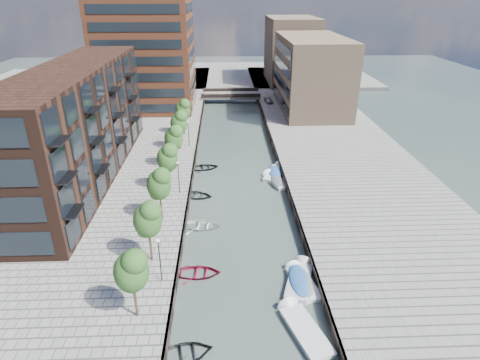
{
  "coord_description": "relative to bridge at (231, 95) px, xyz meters",
  "views": [
    {
      "loc": [
        -1.73,
        -19.19,
        23.22
      ],
      "look_at": [
        0.0,
        22.17,
        3.5
      ],
      "focal_mm": 30.0,
      "sensor_mm": 36.0,
      "label": 1
    }
  ],
  "objects": [
    {
      "name": "sloop_1",
      "position": [
        -5.35,
        -47.1,
        -1.39
      ],
      "size": [
        4.72,
        3.85,
        0.86
      ],
      "primitive_type": "imported",
      "rotation": [
        0.0,
        0.0,
        1.33
      ],
      "color": "#222325",
      "rests_on": "ground"
    },
    {
      "name": "tree_5",
      "position": [
        -8.5,
        -33.0,
        3.92
      ],
      "size": [
        2.5,
        2.5,
        5.95
      ],
      "color": "#382619",
      "rests_on": "quay_left"
    },
    {
      "name": "tan_block_far",
      "position": [
        16.0,
        16.0,
        7.61
      ],
      "size": [
        12.0,
        20.0,
        16.0
      ],
      "primitive_type": "cube",
      "color": "#8B6E55",
      "rests_on": "quay_right"
    },
    {
      "name": "motorboat_1",
      "position": [
        4.82,
        -63.63,
        -1.2
      ],
      "size": [
        2.6,
        5.01,
        1.59
      ],
      "color": "white",
      "rests_on": "ground"
    },
    {
      "name": "motorboat_0",
      "position": [
        4.68,
        -63.34,
        -1.17
      ],
      "size": [
        3.35,
        5.71,
        1.8
      ],
      "color": "silver",
      "rests_on": "ground"
    },
    {
      "name": "motorboat_4",
      "position": [
        4.96,
        -43.21,
        -1.18
      ],
      "size": [
        3.35,
        5.36,
        1.69
      ],
      "color": "white",
      "rests_on": "ground"
    },
    {
      "name": "lamp_1",
      "position": [
        -7.2,
        -48.0,
        2.12
      ],
      "size": [
        0.24,
        0.24,
        4.12
      ],
      "color": "black",
      "rests_on": "quay_left"
    },
    {
      "name": "sloop_0",
      "position": [
        -4.75,
        -71.0,
        -1.39
      ],
      "size": [
        4.64,
        3.76,
        0.85
      ],
      "primitive_type": "imported",
      "rotation": [
        0.0,
        0.0,
        1.8
      ],
      "color": "black",
      "rests_on": "ground"
    },
    {
      "name": "tree_0",
      "position": [
        -8.5,
        -68.0,
        3.92
      ],
      "size": [
        2.5,
        2.5,
        5.95
      ],
      "color": "#382619",
      "rests_on": "quay_left"
    },
    {
      "name": "tree_6",
      "position": [
        -8.5,
        -26.0,
        3.92
      ],
      "size": [
        2.5,
        2.5,
        5.95
      ],
      "color": "#382619",
      "rests_on": "quay_left"
    },
    {
      "name": "quay_right",
      "position": [
        16.0,
        -32.0,
        -0.89
      ],
      "size": [
        20.0,
        140.0,
        1.0
      ],
      "primitive_type": "cube",
      "color": "gray",
      "rests_on": "ground"
    },
    {
      "name": "quay_left",
      "position": [
        -36.0,
        -32.0,
        -0.89
      ],
      "size": [
        60.0,
        140.0,
        1.0
      ],
      "primitive_type": "cube",
      "color": "gray",
      "rests_on": "ground"
    },
    {
      "name": "quay_wall_left",
      "position": [
        -6.1,
        -32.0,
        -0.89
      ],
      "size": [
        0.25,
        140.0,
        1.0
      ],
      "primitive_type": "cube",
      "color": "#332823",
      "rests_on": "ground"
    },
    {
      "name": "car",
      "position": [
        8.0,
        -5.87,
        0.21
      ],
      "size": [
        1.97,
        3.69,
        1.19
      ],
      "primitive_type": "imported",
      "rotation": [
        0.0,
        0.0,
        0.17
      ],
      "color": "#989C9D",
      "rests_on": "quay_right"
    },
    {
      "name": "tree_3",
      "position": [
        -8.5,
        -47.0,
        3.92
      ],
      "size": [
        2.5,
        2.5,
        5.95
      ],
      "color": "#382619",
      "rests_on": "quay_left"
    },
    {
      "name": "motorboat_2",
      "position": [
        3.85,
        -68.73,
        -1.28
      ],
      "size": [
        3.57,
        5.98,
        1.89
      ],
      "color": "silver",
      "rests_on": "ground"
    },
    {
      "name": "lamp_0",
      "position": [
        -7.2,
        -64.0,
        2.12
      ],
      "size": [
        0.24,
        0.24,
        4.12
      ],
      "color": "black",
      "rests_on": "quay_left"
    },
    {
      "name": "water",
      "position": [
        0.0,
        -32.0,
        -1.39
      ],
      "size": [
        300.0,
        300.0,
        0.0
      ],
      "primitive_type": "plane",
      "color": "#38473F",
      "rests_on": "ground"
    },
    {
      "name": "tree_4",
      "position": [
        -8.5,
        -40.0,
        3.92
      ],
      "size": [
        2.5,
        2.5,
        5.95
      ],
      "color": "#382619",
      "rests_on": "quay_left"
    },
    {
      "name": "sloop_4",
      "position": [
        -4.64,
        -38.53,
        -1.39
      ],
      "size": [
        4.61,
        3.68,
        0.85
      ],
      "primitive_type": "imported",
      "rotation": [
        0.0,
        0.0,
        1.76
      ],
      "color": "black",
      "rests_on": "ground"
    },
    {
      "name": "far_closure",
      "position": [
        0.0,
        28.0,
        -0.89
      ],
      "size": [
        80.0,
        40.0,
        1.0
      ],
      "primitive_type": "cube",
      "color": "gray",
      "rests_on": "ground"
    },
    {
      "name": "bridge",
      "position": [
        0.0,
        0.0,
        0.0
      ],
      "size": [
        13.0,
        6.0,
        1.3
      ],
      "color": "gray",
      "rests_on": "ground"
    },
    {
      "name": "quay_wall_right",
      "position": [
        6.1,
        -32.0,
        -0.89
      ],
      "size": [
        0.25,
        140.0,
        1.0
      ],
      "primitive_type": "cube",
      "color": "#332823",
      "rests_on": "ground"
    },
    {
      "name": "motorboat_3",
      "position": [
        5.35,
        -40.74,
        -1.16
      ],
      "size": [
        3.95,
        5.92,
        1.87
      ],
      "color": "white",
      "rests_on": "ground"
    },
    {
      "name": "lamp_2",
      "position": [
        -7.2,
        -32.0,
        2.12
      ],
      "size": [
        0.24,
        0.24,
        4.12
      ],
      "color": "black",
      "rests_on": "quay_left"
    },
    {
      "name": "tree_1",
      "position": [
        -8.5,
        -61.0,
        3.92
      ],
      "size": [
        2.5,
        2.5,
        5.95
      ],
      "color": "#382619",
      "rests_on": "quay_left"
    },
    {
      "name": "tan_block_near",
      "position": [
        16.0,
        -10.0,
        6.61
      ],
      "size": [
        12.0,
        25.0,
        14.0
      ],
      "primitive_type": "cube",
      "color": "#8B6E55",
      "rests_on": "quay_right"
    },
    {
      "name": "apartment_block",
      "position": [
        -20.0,
        -42.0,
        6.61
      ],
      "size": [
        8.0,
        38.0,
        14.0
      ],
      "primitive_type": "cube",
      "color": "black",
      "rests_on": "quay_left"
    },
    {
      "name": "tower",
      "position": [
        -17.0,
        -7.0,
        14.61
      ],
      "size": [
        18.0,
        18.0,
        30.0
      ],
      "primitive_type": "cube",
      "color": "brown",
      "rests_on": "quay_left"
    },
    {
      "name": "sloop_3",
      "position": [
        -4.43,
        -54.24,
        -1.39
      ],
      "size": [
        4.68,
        3.51,
        0.92
      ],
      "primitive_type": "imported",
      "rotation": [
        0.0,
        0.0,
        1.49
      ],
      "color": "white",
      "rests_on": "ground"
    },
    {
      "name": "sloop_2",
      "position": [
        -4.25,
        -62.16,
        -1.39
      ],
      "size": [
        4.13,
        3.0,
        0.84
      ],
      "primitive_type": "imported",
      "rotation": [
        0.0,
        0.0,
        1.55
      ],
      "color": "maroon",
      "rests_on": "ground"
    },
    {
      "name": "tree_2",
      "position": [
        -8.5,
        -54.0,
        3.92
      ],
      "size": [
        2.5,
        2.5,
        5.95
      ],
      "color": "#382619",
      "rests_on": "quay_left"
    }
  ]
}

